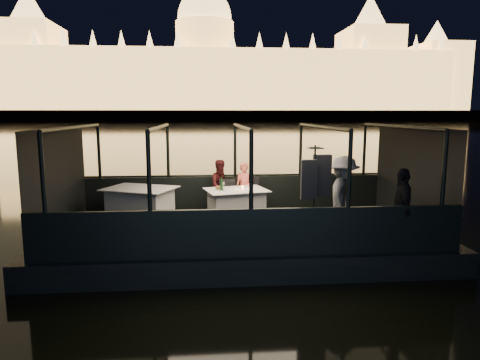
{
  "coord_description": "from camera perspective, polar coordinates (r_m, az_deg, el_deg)",
  "views": [
    {
      "loc": [
        -0.83,
        -9.5,
        3.12
      ],
      "look_at": [
        0.0,
        0.4,
        1.55
      ],
      "focal_mm": 32.0,
      "sensor_mm": 36.0,
      "label": 1
    }
  ],
  "objects": [
    {
      "name": "gunwale_starboard",
      "position": [
        7.85,
        1.47,
        -7.06
      ],
      "size": [
        8.0,
        0.08,
        0.9
      ],
      "primitive_type": "cube",
      "color": "black",
      "rests_on": "boat_deck"
    },
    {
      "name": "cabin_glass_starboard",
      "position": [
        7.61,
        1.51,
        1.29
      ],
      "size": [
        8.0,
        0.02,
        1.4
      ],
      "primitive_type": null,
      "color": "#99B2B2",
      "rests_on": "gunwale_starboard"
    },
    {
      "name": "passenger_dark",
      "position": [
        8.93,
        20.76,
        -3.04
      ],
      "size": [
        0.57,
        0.98,
        1.57
      ],
      "primitive_type": "imported",
      "rotation": [
        0.0,
        0.0,
        4.5
      ],
      "color": "black",
      "rests_on": "boat_deck"
    },
    {
      "name": "dining_table_aft",
      "position": [
        10.58,
        -13.13,
        -3.46
      ],
      "size": [
        1.91,
        1.68,
        0.84
      ],
      "primitive_type": "cube",
      "rotation": [
        0.0,
        0.0,
        -0.4
      ],
      "color": "silver",
      "rests_on": "boat_deck"
    },
    {
      "name": "cabin_glass_port",
      "position": [
        11.57,
        -0.66,
        3.92
      ],
      "size": [
        8.0,
        0.02,
        1.4
      ],
      "primitive_type": null,
      "color": "#99B2B2",
      "rests_on": "gunwale_port"
    },
    {
      "name": "canopy_ribs",
      "position": [
        9.65,
        0.2,
        0.22
      ],
      "size": [
        8.0,
        4.0,
        2.3
      ],
      "primitive_type": null,
      "color": "black",
      "rests_on": "boat_deck"
    },
    {
      "name": "plate_near",
      "position": [
        10.31,
        1.37,
        -1.35
      ],
      "size": [
        0.29,
        0.29,
        0.02
      ],
      "primitive_type": "cylinder",
      "rotation": [
        0.0,
        0.0,
        -0.1
      ],
      "color": "white",
      "rests_on": "dining_table_central"
    },
    {
      "name": "wine_glass_red",
      "position": [
        10.72,
        1.16,
        -0.47
      ],
      "size": [
        0.08,
        0.08,
        0.18
      ],
      "primitive_type": null,
      "rotation": [
        0.0,
        0.0,
        -0.34
      ],
      "color": "white",
      "rests_on": "dining_table_central"
    },
    {
      "name": "embankment",
      "position": [
        219.51,
        -4.62,
        8.38
      ],
      "size": [
        400.0,
        140.0,
        6.0
      ],
      "primitive_type": "cube",
      "color": "#423D33",
      "rests_on": "ground"
    },
    {
      "name": "boat_hull",
      "position": [
        10.03,
        0.19,
        -9.14
      ],
      "size": [
        8.6,
        4.4,
        1.0
      ],
      "primitive_type": "cube",
      "color": "black",
      "rests_on": "river_water"
    },
    {
      "name": "passenger_stripe",
      "position": [
        9.2,
        13.55,
        -2.36
      ],
      "size": [
        1.04,
        1.29,
        1.74
      ],
      "primitive_type": "imported",
      "rotation": [
        0.0,
        0.0,
        1.14
      ],
      "color": "silver",
      "rests_on": "boat_deck"
    },
    {
      "name": "bread_basket",
      "position": [
        10.44,
        -2.78,
        -1.04
      ],
      "size": [
        0.24,
        0.24,
        0.08
      ],
      "primitive_type": "cylinder",
      "rotation": [
        0.0,
        0.0,
        0.32
      ],
      "color": "olive",
      "rests_on": "dining_table_central"
    },
    {
      "name": "parliament_building",
      "position": [
        186.31,
        -4.69,
        16.91
      ],
      "size": [
        220.0,
        32.0,
        60.0
      ],
      "primitive_type": null,
      "color": "#F2D18C",
      "rests_on": "embankment"
    },
    {
      "name": "dining_table_central",
      "position": [
        10.49,
        -0.5,
        -3.32
      ],
      "size": [
        1.65,
        1.36,
        0.77
      ],
      "primitive_type": "cube",
      "rotation": [
        0.0,
        0.0,
        0.23
      ],
      "color": "white",
      "rests_on": "boat_deck"
    },
    {
      "name": "river_water",
      "position": [
        89.56,
        -4.29,
        6.94
      ],
      "size": [
        500.0,
        500.0,
        0.0
      ],
      "primitive_type": "plane",
      "color": "black",
      "rests_on": "ground"
    },
    {
      "name": "coat_stand",
      "position": [
        8.63,
        9.81,
        -2.64
      ],
      "size": [
        0.64,
        0.56,
        1.99
      ],
      "primitive_type": null,
      "rotation": [
        0.0,
        0.0,
        -0.23
      ],
      "color": "black",
      "rests_on": "boat_deck"
    },
    {
      "name": "chair_port_left",
      "position": [
        11.02,
        -1.64,
        -2.38
      ],
      "size": [
        0.42,
        0.42,
        0.89
      ],
      "primitive_type": "cube",
      "rotation": [
        0.0,
        0.0,
        -0.01
      ],
      "color": "black",
      "rests_on": "boat_deck"
    },
    {
      "name": "wine_glass_white",
      "position": [
        10.32,
        -2.19,
        -0.85
      ],
      "size": [
        0.09,
        0.09,
        0.2
      ],
      "primitive_type": null,
      "rotation": [
        0.0,
        0.0,
        0.39
      ],
      "color": "white",
      "rests_on": "dining_table_central"
    },
    {
      "name": "boat_deck",
      "position": [
        9.89,
        0.19,
        -6.49
      ],
      "size": [
        8.0,
        4.0,
        0.04
      ],
      "primitive_type": "cube",
      "color": "black",
      "rests_on": "boat_hull"
    },
    {
      "name": "plate_far",
      "position": [
        10.68,
        -2.1,
        -0.99
      ],
      "size": [
        0.29,
        0.29,
        0.02
      ],
      "primitive_type": "cylinder",
      "rotation": [
        0.0,
        0.0,
        0.17
      ],
      "color": "silver",
      "rests_on": "dining_table_central"
    },
    {
      "name": "wine_bottle",
      "position": [
        10.27,
        -2.45,
        -0.58
      ],
      "size": [
        0.08,
        0.08,
        0.32
      ],
      "primitive_type": "cylinder",
      "rotation": [
        0.0,
        0.0,
        0.25
      ],
      "color": "#14371C",
      "rests_on": "dining_table_central"
    },
    {
      "name": "chair_port_right",
      "position": [
        11.14,
        1.69,
        -2.26
      ],
      "size": [
        0.57,
        0.57,
        0.93
      ],
      "primitive_type": "cube",
      "rotation": [
        0.0,
        0.0,
        0.41
      ],
      "color": "black",
      "rests_on": "boat_deck"
    },
    {
      "name": "cabin_roof_glass",
      "position": [
        9.54,
        0.2,
        7.06
      ],
      "size": [
        8.0,
        4.0,
        0.02
      ],
      "primitive_type": null,
      "color": "#99B2B2",
      "rests_on": "boat_deck"
    },
    {
      "name": "amber_candle",
      "position": [
        10.46,
        0.35,
        -1.01
      ],
      "size": [
        0.06,
        0.06,
        0.07
      ],
      "primitive_type": "cylinder",
      "rotation": [
        0.0,
        0.0,
        0.23
      ],
      "color": "orange",
      "rests_on": "dining_table_central"
    },
    {
      "name": "person_woman_coral",
      "position": [
        11.18,
        0.61,
        -0.65
      ],
      "size": [
        0.53,
        0.4,
        1.34
      ],
      "primitive_type": "imported",
      "rotation": [
        0.0,
        0.0,
        -0.17
      ],
      "color": "#F36D58",
      "rests_on": "boat_deck"
    },
    {
      "name": "end_wall_aft",
      "position": [
        10.76,
        21.94,
        0.47
      ],
      "size": [
        0.02,
        4.0,
        2.3
      ],
      "primitive_type": null,
      "color": "black",
      "rests_on": "boat_deck"
    },
    {
      "name": "gunwale_port",
      "position": [
        11.73,
        -0.65,
        -1.68
      ],
      "size": [
        8.0,
        0.08,
        0.9
      ],
      "primitive_type": "cube",
      "color": "black",
      "rests_on": "boat_deck"
    },
    {
      "name": "end_wall_fore",
      "position": [
        10.12,
        -22.99,
        -0.09
      ],
      "size": [
        0.02,
        4.0,
        2.3
      ],
      "primitive_type": null,
      "color": "black",
      "rests_on": "boat_deck"
    },
    {
      "name": "person_man_maroon",
      "position": [
        11.25,
        -2.5,
        -0.6
      ],
      "size": [
        0.8,
        0.71,
        1.4
      ],
      "primitive_type": "imported",
      "rotation": [
        0.0,
        0.0,
        0.33
      ],
      "color": "#3B1013",
      "rests_on": "boat_deck"
    }
  ]
}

